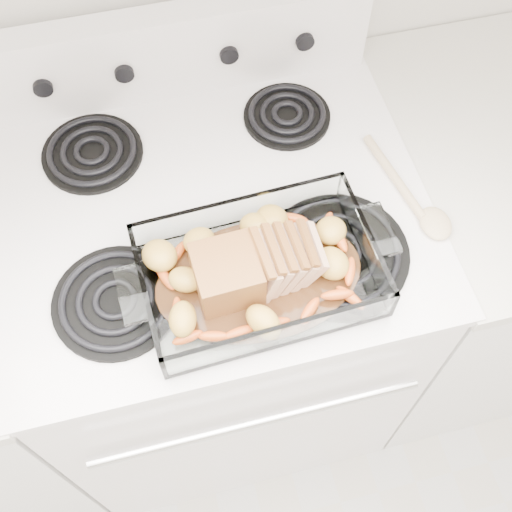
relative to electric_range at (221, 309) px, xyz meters
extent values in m
cube|color=white|center=(0.00, 0.00, -0.02)|extent=(0.76, 0.65, 0.92)
cube|color=black|center=(0.00, -0.32, -0.03)|extent=(0.65, 0.02, 0.55)
cylinder|color=silver|center=(0.00, -0.36, 0.26)|extent=(0.61, 0.02, 0.02)
cube|color=white|center=(0.00, 0.00, 0.44)|extent=(0.78, 0.67, 0.02)
cube|color=white|center=(0.00, 0.29, 0.54)|extent=(0.76, 0.06, 0.18)
cylinder|color=black|center=(-0.19, -0.16, 0.46)|extent=(0.21, 0.21, 0.01)
cylinder|color=black|center=(0.19, -0.16, 0.46)|extent=(0.25, 0.25, 0.01)
cylinder|color=black|center=(-0.19, 0.16, 0.46)|extent=(0.19, 0.19, 0.01)
cylinder|color=black|center=(0.19, 0.16, 0.46)|extent=(0.17, 0.17, 0.01)
cylinder|color=black|center=(-0.25, 0.26, 0.54)|extent=(0.04, 0.02, 0.04)
cylinder|color=black|center=(-0.10, 0.26, 0.54)|extent=(0.04, 0.02, 0.04)
cylinder|color=black|center=(0.10, 0.26, 0.54)|extent=(0.04, 0.02, 0.04)
cylinder|color=black|center=(0.25, 0.26, 0.54)|extent=(0.04, 0.02, 0.04)
cube|color=white|center=(0.66, 0.00, -0.03)|extent=(0.55, 0.65, 0.90)
cube|color=white|center=(0.05, -0.18, 0.47)|extent=(0.38, 0.25, 0.01)
cube|color=white|center=(0.05, -0.30, 0.50)|extent=(0.38, 0.01, 0.06)
cube|color=white|center=(0.05, -0.06, 0.50)|extent=(0.38, 0.01, 0.06)
cube|color=white|center=(-0.14, -0.18, 0.50)|extent=(0.01, 0.25, 0.06)
cube|color=white|center=(0.23, -0.18, 0.50)|extent=(0.01, 0.25, 0.06)
cylinder|color=#3B210F|center=(0.05, -0.18, 0.47)|extent=(0.22, 0.22, 0.00)
cube|color=brown|center=(-0.01, -0.18, 0.51)|extent=(0.10, 0.10, 0.08)
cube|color=tan|center=(0.05, -0.18, 0.51)|extent=(0.04, 0.10, 0.08)
cube|color=tan|center=(0.07, -0.18, 0.51)|extent=(0.04, 0.09, 0.07)
cube|color=tan|center=(0.09, -0.18, 0.51)|extent=(0.04, 0.09, 0.07)
cube|color=tan|center=(0.11, -0.18, 0.50)|extent=(0.05, 0.09, 0.07)
cube|color=tan|center=(0.13, -0.18, 0.50)|extent=(0.05, 0.09, 0.06)
ellipsoid|color=#CC541E|center=(-0.09, -0.25, 0.48)|extent=(0.05, 0.02, 0.02)
ellipsoid|color=#CC541E|center=(0.15, -0.25, 0.48)|extent=(0.05, 0.02, 0.02)
ellipsoid|color=#CC541E|center=(0.19, -0.16, 0.48)|extent=(0.05, 0.02, 0.02)
ellipsoid|color=#CC541E|center=(-0.10, -0.14, 0.48)|extent=(0.05, 0.02, 0.02)
ellipsoid|color=gold|center=(-0.10, -0.11, 0.49)|extent=(0.06, 0.05, 0.04)
ellipsoid|color=gold|center=(0.07, -0.10, 0.49)|extent=(0.06, 0.05, 0.04)
ellipsoid|color=gold|center=(0.16, -0.20, 0.49)|extent=(0.06, 0.05, 0.04)
cylinder|color=tan|center=(0.34, -0.03, 0.46)|extent=(0.05, 0.20, 0.02)
ellipsoid|color=tan|center=(0.37, -0.15, 0.46)|extent=(0.05, 0.07, 0.02)
camera|label=1|loc=(-0.08, -0.66, 1.41)|focal=45.00mm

